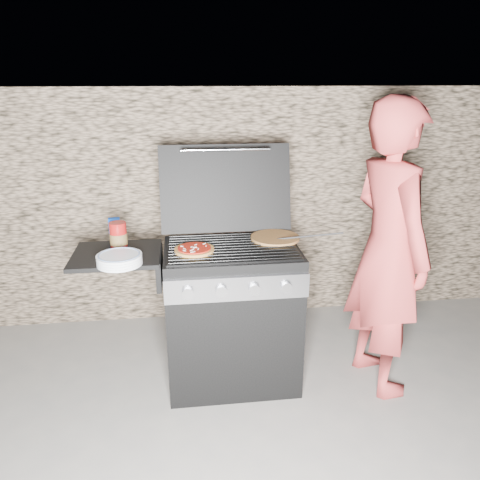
{
  "coord_description": "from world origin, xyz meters",
  "views": [
    {
      "loc": [
        -0.28,
        -2.59,
        1.87
      ],
      "look_at": [
        0.05,
        0.0,
        0.95
      ],
      "focal_mm": 35.0,
      "sensor_mm": 36.0,
      "label": 1
    }
  ],
  "objects": [
    {
      "name": "ground",
      "position": [
        0.0,
        0.0,
        0.0
      ],
      "size": [
        50.0,
        50.0,
        0.0
      ],
      "primitive_type": "plane",
      "color": "slate"
    },
    {
      "name": "stone_wall",
      "position": [
        0.0,
        1.05,
        0.9
      ],
      "size": [
        8.0,
        0.35,
        1.8
      ],
      "primitive_type": "cube",
      "color": "tan",
      "rests_on": "ground"
    },
    {
      "name": "gas_grill",
      "position": [
        -0.25,
        0.0,
        0.46
      ],
      "size": [
        1.34,
        0.79,
        0.91
      ],
      "primitive_type": null,
      "color": "black",
      "rests_on": "ground"
    },
    {
      "name": "pizza_topped",
      "position": [
        -0.22,
        -0.05,
        0.92
      ],
      "size": [
        0.3,
        0.3,
        0.03
      ],
      "primitive_type": null,
      "rotation": [
        0.0,
        0.0,
        -0.42
      ],
      "color": "tan",
      "rests_on": "gas_grill"
    },
    {
      "name": "pizza_plain",
      "position": [
        0.28,
        0.1,
        0.92
      ],
      "size": [
        0.39,
        0.39,
        0.02
      ],
      "primitive_type": "cylinder",
      "rotation": [
        0.0,
        0.0,
        -0.39
      ],
      "color": "#C18944",
      "rests_on": "gas_grill"
    },
    {
      "name": "sauce_jar",
      "position": [
        -0.66,
        0.1,
        0.98
      ],
      "size": [
        0.11,
        0.11,
        0.15
      ],
      "primitive_type": "cylinder",
      "rotation": [
        0.0,
        0.0,
        -0.12
      ],
      "color": "maroon",
      "rests_on": "gas_grill"
    },
    {
      "name": "blue_carton",
      "position": [
        -0.7,
        0.22,
        0.98
      ],
      "size": [
        0.07,
        0.05,
        0.15
      ],
      "primitive_type": "cube",
      "rotation": [
        0.0,
        0.0,
        0.12
      ],
      "color": "#063CB7",
      "rests_on": "gas_grill"
    },
    {
      "name": "plate_stack",
      "position": [
        -0.63,
        -0.18,
        0.93
      ],
      "size": [
        0.29,
        0.29,
        0.06
      ],
      "primitive_type": "cylinder",
      "rotation": [
        0.0,
        0.0,
        0.2
      ],
      "color": "white",
      "rests_on": "gas_grill"
    },
    {
      "name": "person",
      "position": [
        0.92,
        -0.13,
        0.89
      ],
      "size": [
        0.53,
        0.71,
        1.78
      ],
      "primitive_type": "imported",
      "rotation": [
        0.0,
        0.0,
        1.74
      ],
      "color": "#B13736",
      "rests_on": "ground"
    },
    {
      "name": "tongs",
      "position": [
        0.47,
        0.0,
        0.95
      ],
      "size": [
        0.39,
        0.15,
        0.08
      ],
      "primitive_type": "cylinder",
      "rotation": [
        0.0,
        1.4,
        -0.34
      ],
      "color": "black",
      "rests_on": "gas_grill"
    }
  ]
}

